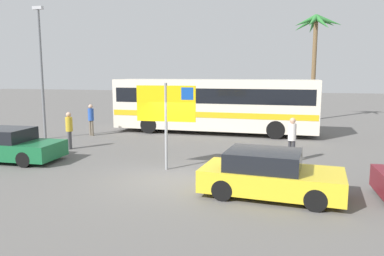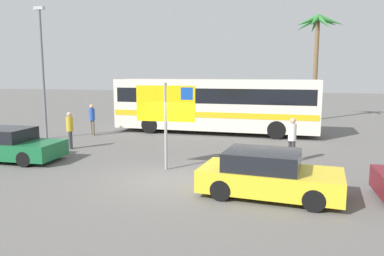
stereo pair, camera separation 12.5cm
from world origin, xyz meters
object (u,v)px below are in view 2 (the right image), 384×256
object	(u,v)px
bus_front_coach	(215,103)
car_green	(7,145)
pedestrian_by_bus	(92,117)
car_yellow	(268,175)
ferry_sign	(167,107)
pedestrian_crossing_lot	(292,136)
pedestrian_near_sign	(70,127)

from	to	relation	value
bus_front_coach	car_green	xyz separation A→B (m)	(-6.73, -9.21, -1.15)
car_green	pedestrian_by_bus	distance (m)	6.40
bus_front_coach	car_yellow	distance (m)	11.64
ferry_sign	car_green	world-z (taller)	ferry_sign
car_green	car_yellow	xyz separation A→B (m)	(10.63, -1.69, -0.00)
ferry_sign	pedestrian_crossing_lot	xyz separation A→B (m)	(4.41, 2.49, -1.27)
pedestrian_near_sign	ferry_sign	bearing A→B (deg)	141.89
pedestrian_near_sign	pedestrian_crossing_lot	world-z (taller)	pedestrian_crossing_lot
car_green	pedestrian_crossing_lot	world-z (taller)	pedestrian_crossing_lot
car_green	car_yellow	size ratio (longest dim) A/B	1.08
ferry_sign	pedestrian_near_sign	world-z (taller)	ferry_sign
pedestrian_near_sign	pedestrian_by_bus	xyz separation A→B (m)	(-1.00, 3.67, 0.03)
car_green	pedestrian_by_bus	world-z (taller)	pedestrian_by_bus
bus_front_coach	car_green	size ratio (longest dim) A/B	2.66
ferry_sign	pedestrian_near_sign	bearing A→B (deg)	154.23
pedestrian_crossing_lot	pedestrian_by_bus	world-z (taller)	pedestrian_by_bus
pedestrian_near_sign	pedestrian_by_bus	size ratio (longest dim) A/B	0.97
car_green	car_yellow	world-z (taller)	same
car_green	car_yellow	bearing A→B (deg)	-11.97
car_yellow	pedestrian_crossing_lot	size ratio (longest dim) A/B	2.31
ferry_sign	pedestrian_by_bus	xyz separation A→B (m)	(-6.66, 6.05, -1.26)
pedestrian_crossing_lot	pedestrian_by_bus	size ratio (longest dim) A/B	1.00
ferry_sign	bus_front_coach	bearing A→B (deg)	87.64
car_yellow	pedestrian_by_bus	distance (m)	13.22
bus_front_coach	car_yellow	xyz separation A→B (m)	(3.90, -10.90, -1.15)
car_yellow	pedestrian_by_bus	bearing A→B (deg)	146.59
ferry_sign	car_green	distance (m)	7.05
car_green	car_yellow	distance (m)	10.77
pedestrian_near_sign	pedestrian_by_bus	world-z (taller)	pedestrian_by_bus
pedestrian_crossing_lot	car_green	bearing A→B (deg)	140.36
ferry_sign	car_yellow	size ratio (longest dim) A/B	0.78
car_green	pedestrian_near_sign	distance (m)	2.98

